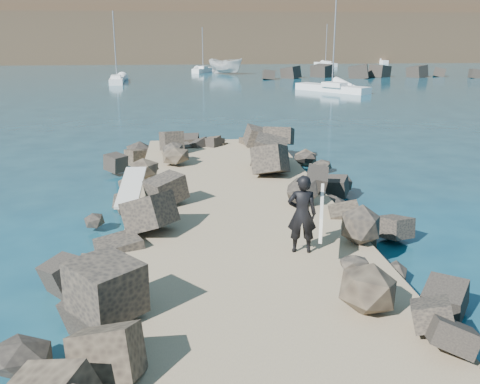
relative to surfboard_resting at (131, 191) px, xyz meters
The scene contains 13 objects.
ground 3.32m from the surfboard_resting, 19.06° to the right, with size 800.00×800.00×0.00m, color #0F384C.
jetty 4.31m from the surfboard_resting, 45.50° to the right, with size 6.00×26.00×0.60m, color #8C7759.
riprap_left 2.59m from the surfboard_resting, 88.26° to the right, with size 2.60×22.00×1.00m, color black.
riprap_right 6.42m from the surfboard_resting, 23.28° to the right, with size 2.60×22.00×1.00m, color black.
breakwater_secondary 65.99m from the surfboard_resting, 54.87° to the left, with size 52.00×4.00×1.20m, color black.
surfboard_resting is the anchor object (origin of this frame).
boat_imported 63.38m from the surfboard_resting, 82.95° to the left, with size 2.23×5.93×2.29m, color silver.
surfer_with_board 5.84m from the surfboard_resting, 43.08° to the right, with size 1.14×2.20×1.82m.
sailboat_f 99.04m from the surfboard_resting, 65.84° to the left, with size 1.99×5.66×6.85m.
sailboat_d 84.76m from the surfboard_resting, 71.42° to the left, with size 2.88×6.17×7.38m.
sailboat_c 40.49m from the surfboard_resting, 66.29° to the left, with size 6.29×7.40×9.54m.
sailboat_a 49.61m from the surfboard_resting, 96.98° to the left, with size 1.92×6.81×8.16m.
sailboat_b 66.77m from the surfboard_resting, 85.99° to the left, with size 3.52×5.30×6.64m.
Camera 1 is at (-1.39, -14.18, 5.41)m, focal length 40.00 mm.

